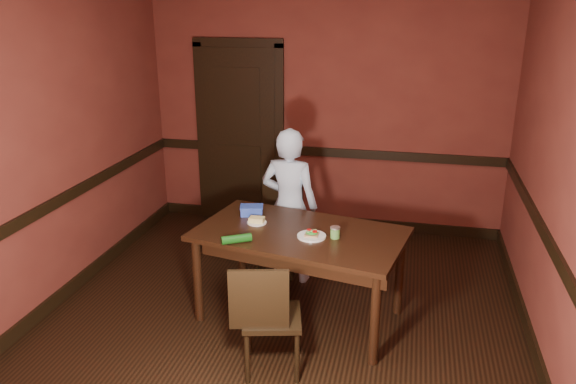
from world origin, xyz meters
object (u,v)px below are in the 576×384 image
at_px(dining_table, 300,275).
at_px(chair_far, 281,228).
at_px(sandwich_plate, 312,235).
at_px(cheese_saucer, 257,221).
at_px(chair_near, 272,315).
at_px(food_tub, 252,210).
at_px(person, 289,206).
at_px(sauce_jar, 335,232).

bearing_deg(dining_table, chair_far, 124.57).
height_order(sandwich_plate, cheese_saucer, sandwich_plate).
height_order(chair_far, chair_near, chair_far).
relative_size(sandwich_plate, food_tub, 1.02).
distance_m(person, food_tub, 0.47).
height_order(dining_table, food_tub, food_tub).
bearing_deg(sauce_jar, food_tub, 156.81).
height_order(dining_table, person, person).
xyz_separation_m(chair_near, sandwich_plate, (0.16, 0.65, 0.36)).
height_order(person, cheese_saucer, person).
relative_size(dining_table, chair_near, 1.90).
distance_m(cheese_saucer, food_tub, 0.20).
xyz_separation_m(person, cheese_saucer, (-0.15, -0.57, 0.06)).
bearing_deg(dining_table, chair_near, -82.98).
distance_m(dining_table, sauce_jar, 0.53).
distance_m(dining_table, chair_far, 0.89).
relative_size(sauce_jar, food_tub, 0.41).
distance_m(chair_near, cheese_saucer, 0.97).
bearing_deg(chair_far, sauce_jar, -46.02).
bearing_deg(chair_far, person, -43.59).
relative_size(person, food_tub, 6.59).
bearing_deg(sandwich_plate, sauce_jar, 7.79).
distance_m(chair_far, cheese_saucer, 0.80).
height_order(cheese_saucer, food_tub, food_tub).
distance_m(sauce_jar, food_tub, 0.85).
distance_m(person, sauce_jar, 0.90).
distance_m(chair_near, food_tub, 1.16).
distance_m(chair_far, sauce_jar, 1.16).
bearing_deg(sauce_jar, sandwich_plate, -172.21).
height_order(chair_far, sauce_jar, chair_far).
xyz_separation_m(chair_near, sauce_jar, (0.34, 0.67, 0.39)).
relative_size(chair_far, sauce_jar, 9.68).
distance_m(chair_far, sandwich_plate, 1.07).
bearing_deg(person, sandwich_plate, 120.54).
height_order(sandwich_plate, sauce_jar, sauce_jar).
bearing_deg(chair_near, food_tub, -80.41).
bearing_deg(person, dining_table, 115.27).
xyz_separation_m(sauce_jar, cheese_saucer, (-0.68, 0.16, -0.03)).
height_order(sandwich_plate, food_tub, food_tub).
bearing_deg(chair_far, sandwich_plate, -55.17).
bearing_deg(food_tub, person, 43.38).
height_order(person, sauce_jar, person).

